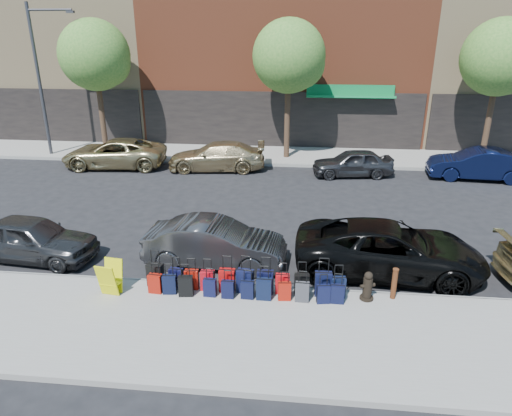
# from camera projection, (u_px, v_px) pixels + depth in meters

# --- Properties ---
(ground) EXTENTS (120.00, 120.00, 0.00)m
(ground) POSITION_uv_depth(u_px,v_px,m) (262.00, 226.00, 16.90)
(ground) COLOR black
(ground) RESTS_ON ground
(sidewalk_near) EXTENTS (60.00, 4.00, 0.15)m
(sidewalk_near) POSITION_uv_depth(u_px,v_px,m) (237.00, 332.00, 10.85)
(sidewalk_near) COLOR gray
(sidewalk_near) RESTS_ON ground
(sidewalk_far) EXTENTS (60.00, 4.00, 0.15)m
(sidewalk_far) POSITION_uv_depth(u_px,v_px,m) (278.00, 155.00, 26.14)
(sidewalk_far) COLOR gray
(sidewalk_far) RESTS_ON ground
(curb_near) EXTENTS (60.00, 0.08, 0.15)m
(curb_near) POSITION_uv_depth(u_px,v_px,m) (247.00, 287.00, 12.72)
(curb_near) COLOR gray
(curb_near) RESTS_ON ground
(curb_far) EXTENTS (60.00, 0.08, 0.15)m
(curb_far) POSITION_uv_depth(u_px,v_px,m) (276.00, 165.00, 24.26)
(curb_far) COLOR gray
(curb_far) RESTS_ON ground
(building_left) EXTENTS (15.00, 12.12, 16.00)m
(building_left) POSITION_uv_depth(u_px,v_px,m) (60.00, 12.00, 32.20)
(building_left) COLOR tan
(building_left) RESTS_ON ground
(tree_left) EXTENTS (3.80, 3.80, 7.27)m
(tree_left) POSITION_uv_depth(u_px,v_px,m) (97.00, 57.00, 24.68)
(tree_left) COLOR black
(tree_left) RESTS_ON sidewalk_far
(tree_center) EXTENTS (3.80, 3.80, 7.27)m
(tree_center) POSITION_uv_depth(u_px,v_px,m) (291.00, 58.00, 23.67)
(tree_center) COLOR black
(tree_center) RESTS_ON sidewalk_far
(tree_right) EXTENTS (3.80, 3.80, 7.27)m
(tree_right) POSITION_uv_depth(u_px,v_px,m) (503.00, 60.00, 22.66)
(tree_right) COLOR black
(tree_right) RESTS_ON sidewalk_far
(streetlight) EXTENTS (2.59, 0.18, 8.00)m
(streetlight) POSITION_uv_depth(u_px,v_px,m) (41.00, 72.00, 24.59)
(streetlight) COLOR #333338
(streetlight) RESTS_ON sidewalk_far
(suitcase_front_0) EXTENTS (0.47, 0.31, 1.06)m
(suitcase_front_0) POSITION_uv_depth(u_px,v_px,m) (155.00, 275.00, 12.56)
(suitcase_front_0) COLOR black
(suitcase_front_0) RESTS_ON sidewalk_near
(suitcase_front_1) EXTENTS (0.39, 0.24, 0.90)m
(suitcase_front_1) POSITION_uv_depth(u_px,v_px,m) (176.00, 278.00, 12.50)
(suitcase_front_1) COLOR black
(suitcase_front_1) RESTS_ON sidewalk_near
(suitcase_front_2) EXTENTS (0.38, 0.22, 0.89)m
(suitcase_front_2) POSITION_uv_depth(u_px,v_px,m) (192.00, 279.00, 12.43)
(suitcase_front_2) COLOR maroon
(suitcase_front_2) RESTS_ON sidewalk_near
(suitcase_front_3) EXTENTS (0.38, 0.21, 0.91)m
(suitcase_front_3) POSITION_uv_depth(u_px,v_px,m) (208.00, 280.00, 12.38)
(suitcase_front_3) COLOR #A30A13
(suitcase_front_3) RESTS_ON sidewalk_near
(suitcase_front_4) EXTENTS (0.43, 0.24, 1.03)m
(suitcase_front_4) POSITION_uv_depth(u_px,v_px,m) (227.00, 280.00, 12.31)
(suitcase_front_4) COLOR #9B0A0A
(suitcase_front_4) RESTS_ON sidewalk_near
(suitcase_front_5) EXTENTS (0.47, 0.31, 1.06)m
(suitcase_front_5) POSITION_uv_depth(u_px,v_px,m) (245.00, 281.00, 12.24)
(suitcase_front_5) COLOR black
(suitcase_front_5) RESTS_ON sidewalk_near
(suitcase_front_6) EXTENTS (0.43, 0.24, 1.05)m
(suitcase_front_6) POSITION_uv_depth(u_px,v_px,m) (265.00, 282.00, 12.21)
(suitcase_front_6) COLOR black
(suitcase_front_6) RESTS_ON sidewalk_near
(suitcase_front_7) EXTENTS (0.37, 0.20, 0.88)m
(suitcase_front_7) POSITION_uv_depth(u_px,v_px,m) (282.00, 284.00, 12.23)
(suitcase_front_7) COLOR #B50B11
(suitcase_front_7) RESTS_ON sidewalk_near
(suitcase_front_8) EXTENTS (0.40, 0.24, 0.93)m
(suitcase_front_8) POSITION_uv_depth(u_px,v_px,m) (302.00, 284.00, 12.19)
(suitcase_front_8) COLOR black
(suitcase_front_8) RESTS_ON sidewalk_near
(suitcase_front_9) EXTENTS (0.45, 0.26, 1.07)m
(suitcase_front_9) POSITION_uv_depth(u_px,v_px,m) (323.00, 284.00, 12.11)
(suitcase_front_9) COLOR black
(suitcase_front_9) RESTS_ON sidewalk_near
(suitcase_front_10) EXTENTS (0.40, 0.25, 0.92)m
(suitcase_front_10) POSITION_uv_depth(u_px,v_px,m) (338.00, 287.00, 12.04)
(suitcase_front_10) COLOR black
(suitcase_front_10) RESTS_ON sidewalk_near
(suitcase_back_0) EXTENTS (0.38, 0.24, 0.86)m
(suitcase_back_0) POSITION_uv_depth(u_px,v_px,m) (155.00, 283.00, 12.26)
(suitcase_back_0) COLOR maroon
(suitcase_back_0) RESTS_ON sidewalk_near
(suitcase_back_1) EXTENTS (0.38, 0.25, 0.86)m
(suitcase_back_1) POSITION_uv_depth(u_px,v_px,m) (170.00, 284.00, 12.22)
(suitcase_back_1) COLOR black
(suitcase_back_1) RESTS_ON sidewalk_near
(suitcase_back_2) EXTENTS (0.40, 0.26, 0.91)m
(suitcase_back_2) POSITION_uv_depth(u_px,v_px,m) (186.00, 286.00, 12.11)
(suitcase_back_2) COLOR black
(suitcase_back_2) RESTS_ON sidewalk_near
(suitcase_back_3) EXTENTS (0.34, 0.21, 0.80)m
(suitcase_back_3) POSITION_uv_depth(u_px,v_px,m) (210.00, 287.00, 12.10)
(suitcase_back_3) COLOR black
(suitcase_back_3) RESTS_ON sidewalk_near
(suitcase_back_4) EXTENTS (0.33, 0.20, 0.79)m
(suitcase_back_4) POSITION_uv_depth(u_px,v_px,m) (228.00, 289.00, 12.02)
(suitcase_back_4) COLOR black
(suitcase_back_4) RESTS_ON sidewalk_near
(suitcase_back_5) EXTENTS (0.35, 0.21, 0.81)m
(suitcase_back_5) POSITION_uv_depth(u_px,v_px,m) (247.00, 289.00, 12.00)
(suitcase_back_5) COLOR black
(suitcase_back_5) RESTS_ON sidewalk_near
(suitcase_back_6) EXTENTS (0.40, 0.23, 0.94)m
(suitcase_back_6) POSITION_uv_depth(u_px,v_px,m) (264.00, 289.00, 11.95)
(suitcase_back_6) COLOR black
(suitcase_back_6) RESTS_ON sidewalk_near
(suitcase_back_7) EXTENTS (0.35, 0.22, 0.79)m
(suitcase_back_7) POSITION_uv_depth(u_px,v_px,m) (284.00, 291.00, 11.93)
(suitcase_back_7) COLOR #971509
(suitcase_back_7) RESTS_ON sidewalk_near
(suitcase_back_8) EXTENTS (0.36, 0.22, 0.85)m
(suitcase_back_8) POSITION_uv_depth(u_px,v_px,m) (302.00, 292.00, 11.86)
(suitcase_back_8) COLOR #36363B
(suitcase_back_8) RESTS_ON sidewalk_near
(suitcase_back_9) EXTENTS (0.36, 0.25, 0.80)m
(suitcase_back_9) POSITION_uv_depth(u_px,v_px,m) (323.00, 294.00, 11.80)
(suitcase_back_9) COLOR black
(suitcase_back_9) RESTS_ON sidewalk_near
(suitcase_back_10) EXTENTS (0.35, 0.21, 0.82)m
(suitcase_back_10) POSITION_uv_depth(u_px,v_px,m) (337.00, 294.00, 11.79)
(suitcase_back_10) COLOR black
(suitcase_back_10) RESTS_ON sidewalk_near
(fire_hydrant) EXTENTS (0.41, 0.36, 0.80)m
(fire_hydrant) POSITION_uv_depth(u_px,v_px,m) (368.00, 287.00, 11.91)
(fire_hydrant) COLOR black
(fire_hydrant) RESTS_ON sidewalk_near
(bollard) EXTENTS (0.16, 0.16, 0.87)m
(bollard) POSITION_uv_depth(u_px,v_px,m) (394.00, 283.00, 11.92)
(bollard) COLOR #38190C
(bollard) RESTS_ON sidewalk_near
(display_rack) EXTENTS (0.59, 0.63, 0.93)m
(display_rack) POSITION_uv_depth(u_px,v_px,m) (110.00, 278.00, 12.14)
(display_rack) COLOR #D3D20B
(display_rack) RESTS_ON sidewalk_near
(car_near_0) EXTENTS (4.24, 2.04, 1.40)m
(car_near_0) POSITION_uv_depth(u_px,v_px,m) (31.00, 239.00, 14.24)
(car_near_0) COLOR #2F2F32
(car_near_0) RESTS_ON ground
(car_near_1) EXTENTS (4.38, 1.74, 1.42)m
(car_near_1) POSITION_uv_depth(u_px,v_px,m) (215.00, 243.00, 13.90)
(car_near_1) COLOR #37373A
(car_near_1) RESTS_ON ground
(car_near_2) EXTENTS (5.65, 2.90, 1.53)m
(car_near_2) POSITION_uv_depth(u_px,v_px,m) (389.00, 249.00, 13.41)
(car_near_2) COLOR black
(car_near_2) RESTS_ON ground
(car_far_0) EXTENTS (5.51, 2.88, 1.48)m
(car_far_0) POSITION_uv_depth(u_px,v_px,m) (114.00, 153.00, 23.95)
(car_far_0) COLOR tan
(car_far_0) RESTS_ON ground
(car_far_1) EXTENTS (5.11, 2.44, 1.44)m
(car_far_1) POSITION_uv_depth(u_px,v_px,m) (216.00, 156.00, 23.47)
(car_far_1) COLOR tan
(car_far_1) RESTS_ON ground
(car_far_2) EXTENTS (4.09, 2.10, 1.33)m
(car_far_2) POSITION_uv_depth(u_px,v_px,m) (353.00, 163.00, 22.48)
(car_far_2) COLOR #353537
(car_far_2) RESTS_ON ground
(car_far_3) EXTENTS (4.68, 1.99, 1.50)m
(car_far_3) POSITION_uv_depth(u_px,v_px,m) (478.00, 164.00, 21.96)
(car_far_3) COLOR #0C1335
(car_far_3) RESTS_ON ground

